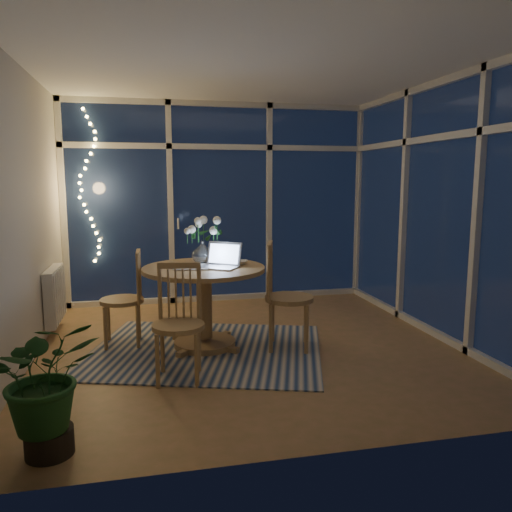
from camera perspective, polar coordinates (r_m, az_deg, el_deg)
name	(u,v)px	position (r m, az deg, el deg)	size (l,w,h in m)	color
floor	(251,346)	(4.96, -0.55, -10.23)	(4.00, 4.00, 0.00)	olive
ceiling	(251,68)	(4.79, -0.60, 20.65)	(4.00, 4.00, 0.00)	white
wall_back	(220,203)	(6.66, -4.13, 6.03)	(4.00, 0.04, 2.60)	beige
wall_front	(325,236)	(2.78, 7.94, 2.25)	(4.00, 0.04, 2.60)	beige
wall_left	(22,216)	(4.71, -25.17, 4.13)	(0.04, 4.00, 2.60)	beige
wall_right	(442,210)	(5.47, 20.48, 4.93)	(0.04, 4.00, 2.60)	beige
window_wall_back	(221,203)	(6.63, -4.08, 6.02)	(4.00, 0.10, 2.60)	silver
window_wall_right	(438,210)	(5.45, 20.12, 4.93)	(0.10, 4.00, 2.60)	silver
radiator	(54,295)	(5.70, -22.04, -4.17)	(0.10, 0.70, 0.58)	silver
fairy_lights	(88,187)	(6.50, -18.65, 7.52)	(0.24, 0.10, 1.85)	#FFD466
garden_patio	(224,265)	(9.84, -3.70, -1.07)	(12.00, 6.00, 0.10)	black
garden_fence	(195,215)	(10.16, -6.98, 4.65)	(11.00, 0.08, 1.80)	#3E2216
neighbour_roof	(195,156)	(13.16, -7.04, 11.22)	(7.00, 3.00, 2.20)	#34363F
garden_shrubs	(158,253)	(8.07, -11.14, 0.29)	(0.90, 0.90, 0.90)	black
rug	(206,350)	(4.85, -5.71, -10.63)	(2.15, 1.72, 0.01)	beige
dining_table	(204,307)	(4.83, -5.92, -5.87)	(1.16, 1.16, 0.79)	#A6804B
chair_left	(122,298)	(5.02, -15.10, -4.66)	(0.44, 0.44, 0.95)	#A6804B
chair_right	(289,296)	(4.75, 3.81, -4.54)	(0.48, 0.48, 1.04)	#A6804B
chair_front	(178,323)	(4.06, -8.89, -7.58)	(0.44, 0.44, 0.96)	#A6804B
laptop	(218,255)	(4.65, -4.33, 0.15)	(0.35, 0.29, 0.25)	#B3B3B7
flower_vase	(203,253)	(4.93, -6.13, 0.37)	(0.20, 0.20, 0.21)	silver
bowl	(240,262)	(4.87, -1.88, -0.73)	(0.15, 0.15, 0.04)	white
newspapers	(195,267)	(4.74, -7.02, -1.21)	(0.42, 0.32, 0.01)	silver
phone	(208,268)	(4.63, -5.52, -1.42)	(0.12, 0.06, 0.01)	black
potted_plant	(46,394)	(3.24, -22.85, -14.28)	(0.54, 0.47, 0.76)	#1B4C1E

